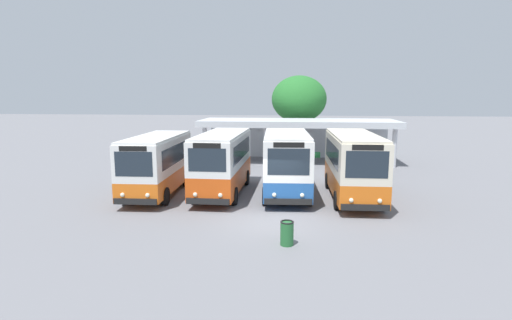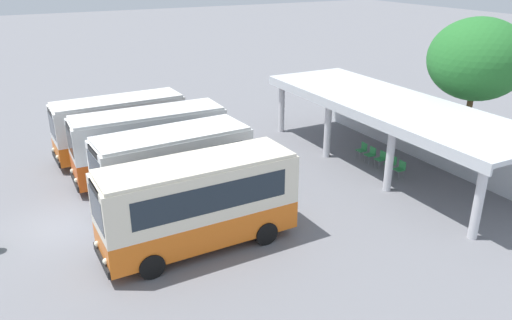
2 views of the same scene
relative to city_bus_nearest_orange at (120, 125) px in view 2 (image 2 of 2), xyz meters
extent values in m
plane|color=slate|center=(6.47, -3.95, -1.78)|extent=(180.00, 180.00, 0.00)
cylinder|color=black|center=(1.10, -2.02, -1.33)|extent=(0.25, 0.91, 0.90)
cylinder|color=black|center=(-0.95, -2.10, -1.33)|extent=(0.25, 0.91, 0.90)
cylinder|color=black|center=(0.95, 2.13, -1.33)|extent=(0.25, 0.91, 0.90)
cylinder|color=black|center=(-1.10, 2.05, -1.33)|extent=(0.25, 0.91, 0.90)
cube|color=orange|center=(0.00, 0.01, -0.92)|extent=(2.39, 6.77, 0.96)
cube|color=silver|center=(0.00, 0.01, 0.44)|extent=(2.39, 6.77, 1.77)
cube|color=silver|center=(0.00, 0.01, 1.38)|extent=(2.32, 6.57, 0.12)
cube|color=black|center=(0.12, -3.36, -1.26)|extent=(2.05, 0.17, 0.28)
cube|color=#1E2833|center=(0.12, -3.32, 0.49)|extent=(1.76, 0.11, 1.15)
cube|color=black|center=(0.12, -3.32, 1.20)|extent=(1.29, 0.10, 0.24)
cube|color=#1E2833|center=(1.06, 0.15, 0.49)|extent=(0.23, 5.36, 0.97)
cube|color=#1E2833|center=(-1.07, 0.08, 0.49)|extent=(0.23, 5.36, 0.97)
sphere|color=#EAEACC|center=(0.71, -3.33, -0.95)|extent=(0.20, 0.20, 0.20)
sphere|color=#EAEACC|center=(-0.47, -3.37, -0.95)|extent=(0.20, 0.20, 0.20)
cylinder|color=black|center=(4.49, -1.61, -1.33)|extent=(0.23, 0.90, 0.90)
cylinder|color=black|center=(2.43, -1.59, -1.33)|extent=(0.23, 0.90, 0.90)
cylinder|color=black|center=(4.53, 2.82, -1.33)|extent=(0.23, 0.90, 0.90)
cylinder|color=black|center=(2.48, 2.84, -1.33)|extent=(0.23, 0.90, 0.90)
cube|color=#D14C14|center=(3.48, 0.61, -0.80)|extent=(2.22, 7.17, 1.20)
cube|color=silver|center=(3.48, 0.61, 0.63)|extent=(2.22, 7.17, 1.66)
cube|color=silver|center=(3.48, 0.61, 1.51)|extent=(2.15, 6.95, 0.12)
cube|color=black|center=(3.45, -2.99, -1.26)|extent=(2.04, 0.12, 0.28)
cube|color=#1E2833|center=(3.45, -2.95, 0.68)|extent=(1.76, 0.07, 1.08)
cube|color=black|center=(3.45, -2.95, 1.33)|extent=(1.29, 0.06, 0.24)
cube|color=#1E2833|center=(4.55, 0.70, 0.68)|extent=(0.09, 5.72, 0.91)
cube|color=#1E2833|center=(2.42, 0.72, 0.68)|extent=(0.09, 5.72, 0.91)
sphere|color=#EAEACC|center=(4.04, -2.99, -0.95)|extent=(0.20, 0.20, 0.20)
sphere|color=#EAEACC|center=(2.86, -2.98, -0.95)|extent=(0.20, 0.20, 0.20)
cylinder|color=black|center=(8.19, -1.33, -1.33)|extent=(0.27, 0.91, 0.90)
cylinder|color=black|center=(5.96, -1.46, -1.33)|extent=(0.27, 0.91, 0.90)
cylinder|color=black|center=(7.96, 2.64, -1.33)|extent=(0.27, 0.91, 0.90)
cylinder|color=black|center=(5.73, 2.51, -1.33)|extent=(0.27, 0.91, 0.90)
cube|color=#23569E|center=(6.96, 0.59, -0.90)|extent=(2.70, 6.53, 1.00)
cube|color=white|center=(6.96, 0.59, 0.55)|extent=(2.70, 6.53, 1.89)
cube|color=white|center=(6.96, 0.59, 1.55)|extent=(2.61, 6.33, 0.12)
cube|color=black|center=(7.15, -2.64, -1.26)|extent=(2.22, 0.23, 0.28)
cube|color=#1E2833|center=(7.14, -2.59, 0.60)|extent=(1.91, 0.16, 1.23)
cube|color=black|center=(7.14, -2.59, 1.37)|extent=(1.40, 0.13, 0.24)
cube|color=#1E2833|center=(8.11, 0.76, 0.60)|extent=(0.33, 5.12, 1.04)
cube|color=#1E2833|center=(5.80, 0.62, 0.60)|extent=(0.33, 5.12, 1.04)
sphere|color=#EAEACC|center=(7.79, -2.59, -0.95)|extent=(0.20, 0.20, 0.20)
sphere|color=#EAEACC|center=(6.50, -2.67, -0.95)|extent=(0.20, 0.20, 0.20)
cylinder|color=black|center=(11.56, -1.85, -1.33)|extent=(0.24, 0.90, 0.90)
cylinder|color=black|center=(9.43, -1.90, -1.33)|extent=(0.24, 0.90, 0.90)
cylinder|color=black|center=(11.45, 2.56, -1.33)|extent=(0.24, 0.90, 0.90)
cylinder|color=black|center=(9.33, 2.51, -1.33)|extent=(0.24, 0.90, 0.90)
cube|color=orange|center=(10.44, 0.33, -0.86)|extent=(2.39, 7.16, 1.07)
cube|color=beige|center=(10.44, 0.33, 0.59)|extent=(2.39, 7.16, 1.83)
cube|color=beige|center=(10.44, 0.33, 1.56)|extent=(2.32, 6.94, 0.12)
cube|color=black|center=(10.52, -3.25, -1.26)|extent=(2.12, 0.15, 0.28)
cube|color=#1E2833|center=(10.52, -3.21, 0.64)|extent=(1.83, 0.09, 1.19)
cube|color=black|center=(10.52, -3.21, 1.38)|extent=(1.34, 0.08, 0.24)
cube|color=#1E2833|center=(11.54, 0.45, 0.64)|extent=(0.17, 5.69, 1.01)
cube|color=#1E2833|center=(9.34, 0.40, 0.64)|extent=(0.17, 5.69, 1.01)
sphere|color=#EAEACC|center=(11.14, -3.23, -0.95)|extent=(0.20, 0.20, 0.20)
sphere|color=#EAEACC|center=(9.91, -3.26, -0.95)|extent=(0.20, 0.20, 0.20)
cylinder|color=silver|center=(0.33, 9.77, -0.18)|extent=(0.36, 0.36, 3.20)
cylinder|color=silver|center=(5.14, 9.77, -0.18)|extent=(0.36, 0.36, 3.20)
cylinder|color=silver|center=(9.95, 9.77, -0.18)|extent=(0.36, 0.36, 3.20)
cylinder|color=silver|center=(14.76, 9.77, -0.18)|extent=(0.36, 0.36, 3.20)
cube|color=silver|center=(7.55, 14.03, -0.18)|extent=(15.24, 0.20, 3.20)
cube|color=silver|center=(7.55, 11.80, 1.52)|extent=(15.74, 5.16, 0.20)
cube|color=silver|center=(7.55, 9.27, 1.28)|extent=(15.74, 0.10, 0.28)
cylinder|color=slate|center=(6.42, 11.04, -1.56)|extent=(0.03, 0.03, 0.44)
cylinder|color=slate|center=(6.07, 11.05, -1.56)|extent=(0.03, 0.03, 0.44)
cylinder|color=slate|center=(6.43, 11.39, -1.56)|extent=(0.03, 0.03, 0.44)
cylinder|color=slate|center=(6.08, 11.40, -1.56)|extent=(0.03, 0.03, 0.44)
cube|color=#2D8C47|center=(6.25, 11.22, -1.32)|extent=(0.45, 0.45, 0.04)
cube|color=#2D8C47|center=(6.25, 11.42, -1.12)|extent=(0.44, 0.05, 0.40)
cylinder|color=slate|center=(7.15, 11.02, -1.56)|extent=(0.03, 0.03, 0.44)
cylinder|color=slate|center=(6.80, 11.02, -1.56)|extent=(0.03, 0.03, 0.44)
cylinder|color=slate|center=(7.16, 11.37, -1.56)|extent=(0.03, 0.03, 0.44)
cylinder|color=slate|center=(6.81, 11.37, -1.56)|extent=(0.03, 0.03, 0.44)
cube|color=#2D8C47|center=(6.98, 11.20, -1.32)|extent=(0.45, 0.45, 0.04)
cube|color=#2D8C47|center=(6.98, 11.40, -1.12)|extent=(0.44, 0.05, 0.40)
cylinder|color=slate|center=(7.88, 11.07, -1.56)|extent=(0.03, 0.03, 0.44)
cylinder|color=slate|center=(7.53, 11.07, -1.56)|extent=(0.03, 0.03, 0.44)
cylinder|color=slate|center=(7.89, 11.42, -1.56)|extent=(0.03, 0.03, 0.44)
cylinder|color=slate|center=(7.54, 11.43, -1.56)|extent=(0.03, 0.03, 0.44)
cube|color=#2D8C47|center=(7.71, 11.25, -1.32)|extent=(0.45, 0.45, 0.04)
cube|color=#2D8C47|center=(7.71, 11.45, -1.12)|extent=(0.44, 0.05, 0.40)
cylinder|color=slate|center=(8.61, 11.09, -1.56)|extent=(0.03, 0.03, 0.44)
cylinder|color=slate|center=(8.26, 11.10, -1.56)|extent=(0.03, 0.03, 0.44)
cylinder|color=slate|center=(8.62, 11.45, -1.56)|extent=(0.03, 0.03, 0.44)
cylinder|color=slate|center=(8.27, 11.45, -1.56)|extent=(0.03, 0.03, 0.44)
cube|color=#2D8C47|center=(8.44, 11.27, -1.32)|extent=(0.45, 0.45, 0.04)
cube|color=#2D8C47|center=(8.44, 11.47, -1.12)|extent=(0.44, 0.05, 0.40)
cylinder|color=slate|center=(9.34, 11.01, -1.56)|extent=(0.03, 0.03, 0.44)
cylinder|color=slate|center=(8.99, 11.01, -1.56)|extent=(0.03, 0.03, 0.44)
cylinder|color=slate|center=(9.35, 11.36, -1.56)|extent=(0.03, 0.03, 0.44)
cylinder|color=slate|center=(9.00, 11.37, -1.56)|extent=(0.03, 0.03, 0.44)
cube|color=#2D8C47|center=(9.17, 11.19, -1.32)|extent=(0.45, 0.45, 0.04)
cube|color=#2D8C47|center=(9.17, 11.39, -1.12)|extent=(0.44, 0.05, 0.40)
cylinder|color=brown|center=(7.65, 17.42, -0.24)|extent=(0.32, 0.32, 3.08)
ellipsoid|color=#28722D|center=(7.65, 17.42, 3.23)|extent=(5.16, 5.16, 4.39)
camera|label=1|loc=(7.49, -20.26, 3.59)|focal=27.58mm
camera|label=2|loc=(25.56, -5.30, 8.15)|focal=34.90mm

